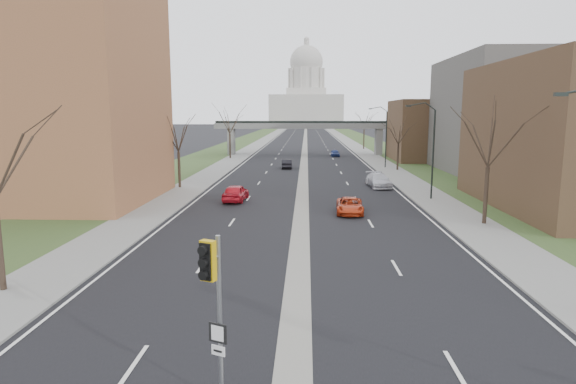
# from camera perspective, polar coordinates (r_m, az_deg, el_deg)

# --- Properties ---
(road_surface) EXTENTS (20.00, 600.00, 0.01)m
(road_surface) POSITION_cam_1_polar(r_m,az_deg,el_deg) (161.99, 2.07, 6.51)
(road_surface) COLOR black
(road_surface) RESTS_ON ground
(median_strip) EXTENTS (1.20, 600.00, 0.02)m
(median_strip) POSITION_cam_1_polar(r_m,az_deg,el_deg) (161.99, 2.07, 6.50)
(median_strip) COLOR gray
(median_strip) RESTS_ON ground
(sidewalk_right) EXTENTS (4.00, 600.00, 0.12)m
(sidewalk_right) POSITION_cam_1_polar(r_m,az_deg,el_deg) (162.40, 6.34, 6.48)
(sidewalk_right) COLOR gray
(sidewalk_right) RESTS_ON ground
(sidewalk_left) EXTENTS (4.00, 600.00, 0.12)m
(sidewalk_left) POSITION_cam_1_polar(r_m,az_deg,el_deg) (162.46, -2.19, 6.53)
(sidewalk_left) COLOR gray
(sidewalk_left) RESTS_ON ground
(grass_verge_right) EXTENTS (8.00, 600.00, 0.10)m
(grass_verge_right) POSITION_cam_1_polar(r_m,az_deg,el_deg) (162.94, 8.46, 6.44)
(grass_verge_right) COLOR #2D4520
(grass_verge_right) RESTS_ON ground
(grass_verge_left) EXTENTS (8.00, 600.00, 0.10)m
(grass_verge_left) POSITION_cam_1_polar(r_m,az_deg,el_deg) (163.02, -4.31, 6.52)
(grass_verge_left) COLOR #2D4520
(grass_verge_left) RESTS_ON ground
(apartment_building) EXTENTS (25.00, 16.00, 22.00)m
(apartment_building) POSITION_cam_1_polar(r_m,az_deg,el_deg) (49.52, -30.69, 11.71)
(apartment_building) COLOR brown
(apartment_building) RESTS_ON ground
(commercial_block_mid) EXTENTS (18.00, 22.00, 15.00)m
(commercial_block_mid) POSITION_cam_1_polar(r_m,az_deg,el_deg) (69.53, 25.89, 8.11)
(commercial_block_mid) COLOR #514F4A
(commercial_block_mid) RESTS_ON ground
(commercial_block_far) EXTENTS (14.00, 14.00, 10.00)m
(commercial_block_far) POSITION_cam_1_polar(r_m,az_deg,el_deg) (84.66, 17.13, 6.97)
(commercial_block_far) COLOR #503A25
(commercial_block_far) RESTS_ON ground
(pedestrian_bridge) EXTENTS (34.00, 3.00, 6.45)m
(pedestrian_bridge) POSITION_cam_1_polar(r_m,az_deg,el_deg) (91.85, 1.98, 7.42)
(pedestrian_bridge) COLOR slate
(pedestrian_bridge) RESTS_ON ground
(capitol) EXTENTS (48.00, 42.00, 55.75)m
(capitol) POSITION_cam_1_polar(r_m,az_deg,el_deg) (331.98, 2.17, 11.13)
(capitol) COLOR beige
(capitol) RESTS_ON ground
(streetlight_mid) EXTENTS (2.61, 0.20, 8.70)m
(streetlight_mid) POSITION_cam_1_polar(r_m,az_deg,el_deg) (45.08, 15.97, 7.85)
(streetlight_mid) COLOR black
(streetlight_mid) RESTS_ON sidewalk_right
(streetlight_far) EXTENTS (2.61, 0.20, 8.70)m
(streetlight_far) POSITION_cam_1_polar(r_m,az_deg,el_deg) (70.61, 10.96, 8.42)
(streetlight_far) COLOR black
(streetlight_far) RESTS_ON sidewalk_right
(tree_left_b) EXTENTS (6.75, 6.75, 8.81)m
(tree_left_b) POSITION_cam_1_polar(r_m,az_deg,el_deg) (51.59, -12.93, 7.29)
(tree_left_b) COLOR #382B21
(tree_left_b) RESTS_ON sidewalk_left
(tree_left_c) EXTENTS (7.65, 7.65, 9.99)m
(tree_left_c) POSITION_cam_1_polar(r_m,az_deg,el_deg) (84.86, -6.95, 8.69)
(tree_left_c) COLOR #382B21
(tree_left_c) RESTS_ON sidewalk_left
(tree_right_a) EXTENTS (7.20, 7.20, 9.40)m
(tree_right_a) POSITION_cam_1_polar(r_m,az_deg,el_deg) (36.10, 22.84, 6.71)
(tree_right_a) COLOR #382B21
(tree_right_a) RESTS_ON sidewalk_right
(tree_right_b) EXTENTS (6.30, 6.30, 8.22)m
(tree_right_b) POSITION_cam_1_polar(r_m,az_deg,el_deg) (68.01, 13.01, 7.37)
(tree_right_b) COLOR #382B21
(tree_right_b) RESTS_ON sidewalk_right
(tree_right_c) EXTENTS (7.65, 7.65, 9.99)m
(tree_right_c) POSITION_cam_1_polar(r_m,az_deg,el_deg) (107.55, 9.04, 8.75)
(tree_right_c) COLOR #382B21
(tree_right_c) RESTS_ON sidewalk_right
(signal_pole_median) EXTENTS (0.68, 0.78, 4.70)m
(signal_pole_median) POSITION_cam_1_polar(r_m,az_deg,el_deg) (12.75, -8.85, -11.60)
(signal_pole_median) COLOR gray
(signal_pole_median) RESTS_ON ground
(car_left_near) EXTENTS (2.12, 4.61, 1.53)m
(car_left_near) POSITION_cam_1_polar(r_m,az_deg,el_deg) (43.54, -6.22, -0.08)
(car_left_near) COLOR red
(car_left_near) RESTS_ON ground
(car_left_far) EXTENTS (1.67, 4.15, 1.34)m
(car_left_far) POSITION_cam_1_polar(r_m,az_deg,el_deg) (69.47, -0.17, 3.38)
(car_left_far) COLOR black
(car_left_far) RESTS_ON ground
(car_right_near) EXTENTS (2.28, 4.55, 1.24)m
(car_right_near) POSITION_cam_1_polar(r_m,az_deg,el_deg) (38.27, 7.33, -1.62)
(car_right_near) COLOR #B93413
(car_right_near) RESTS_ON ground
(car_right_mid) EXTENTS (2.49, 5.29, 1.49)m
(car_right_mid) POSITION_cam_1_polar(r_m,az_deg,el_deg) (52.40, 10.67, 1.38)
(car_right_mid) COLOR silver
(car_right_mid) RESTS_ON ground
(car_right_far) EXTENTS (1.59, 3.77, 1.27)m
(car_right_far) POSITION_cam_1_polar(r_m,az_deg,el_deg) (89.44, 5.59, 4.63)
(car_right_far) COLOR navy
(car_right_far) RESTS_ON ground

